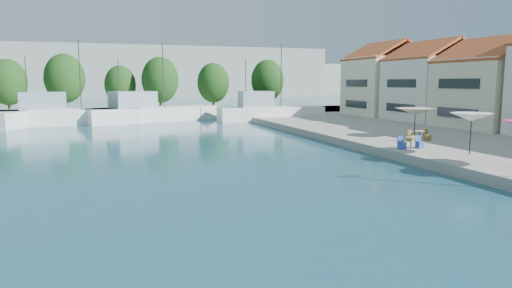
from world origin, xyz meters
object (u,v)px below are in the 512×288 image
object	(u,v)px
trawler_03	(149,113)
trawler_04	(268,112)
trawler_02	(63,116)
umbrella_white	(472,117)
umbrella_cream	(415,111)

from	to	relation	value
trawler_03	trawler_04	world-z (taller)	same
trawler_02	umbrella_white	xyz separation A→B (m)	(25.47, -35.64, 1.79)
umbrella_white	umbrella_cream	bearing A→B (deg)	73.55
trawler_02	umbrella_cream	distance (m)	39.03
trawler_02	umbrella_cream	world-z (taller)	trawler_02
trawler_03	umbrella_white	world-z (taller)	trawler_03
trawler_02	trawler_03	size ratio (longest dim) A/B	0.95
umbrella_white	umbrella_cream	xyz separation A→B (m)	(2.50, 8.48, -0.22)
trawler_03	trawler_04	distance (m)	15.15
umbrella_white	trawler_03	bearing A→B (deg)	112.72
trawler_02	trawler_04	xyz separation A→B (m)	(24.54, -2.45, 0.00)
trawler_02	trawler_04	distance (m)	24.66
trawler_02	umbrella_white	size ratio (longest dim) A/B	6.53
trawler_04	umbrella_white	size ratio (longest dim) A/B	5.41
trawler_04	umbrella_white	distance (m)	33.26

